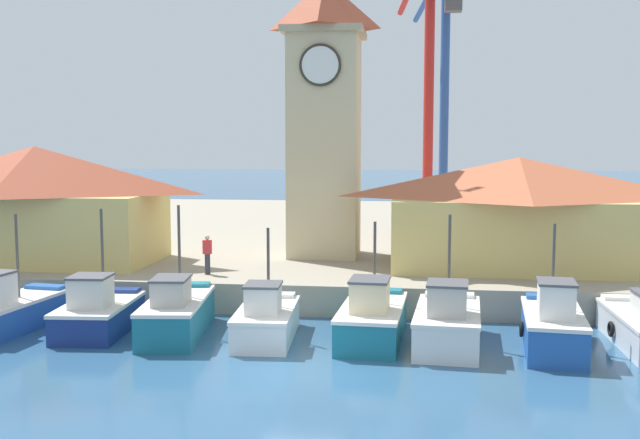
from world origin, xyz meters
TOP-DOWN VIEW (x-y plane):
  - ground_plane at (0.00, 0.00)m, footprint 300.00×300.00m
  - quay_wharf at (0.00, 26.55)m, footprint 120.00×40.00m
  - fishing_boat_far_left at (-10.78, 3.07)m, footprint 2.40×5.19m
  - fishing_boat_left_outer at (-7.58, 3.39)m, footprint 2.37×4.32m
  - fishing_boat_left_inner at (-4.78, 3.40)m, footprint 2.40×5.10m
  - fishing_boat_mid_left at (-1.63, 3.23)m, footprint 2.10×4.33m
  - fishing_boat_center at (1.89, 3.55)m, footprint 2.26×5.00m
  - fishing_boat_mid_right at (4.35, 3.15)m, footprint 2.37×4.74m
  - fishing_boat_right_inner at (7.64, 3.05)m, footprint 2.23×4.72m
  - clock_tower at (-0.97, 14.13)m, footprint 3.69×3.69m
  - warehouse_left at (-13.59, 10.69)m, footprint 11.07×5.69m
  - warehouse_right at (7.65, 11.79)m, footprint 11.03×6.00m
  - port_crane_near at (3.91, 21.49)m, footprint 2.96×8.89m
  - port_crane_far at (4.97, 26.53)m, footprint 3.04×7.76m
  - dock_worker_near_tower at (-5.10, 8.48)m, footprint 0.34×0.22m

SIDE VIEW (x-z plane):
  - ground_plane at x=0.00m, z-range 0.00..0.00m
  - quay_wharf at x=0.00m, z-range 0.00..1.19m
  - fishing_boat_mid_left at x=-1.63m, z-range -1.16..2.54m
  - fishing_boat_left_outer at x=-7.58m, z-range -1.42..2.85m
  - fishing_boat_far_left at x=-10.78m, z-range -1.29..2.76m
  - fishing_boat_center at x=1.89m, z-range -1.20..2.72m
  - fishing_boat_mid_right at x=4.35m, z-range -1.34..2.88m
  - fishing_boat_left_inner at x=-4.78m, z-range -1.44..2.98m
  - fishing_boat_right_inner at x=7.64m, z-range -1.19..2.80m
  - dock_worker_near_tower at x=-5.10m, z-range 1.23..2.85m
  - warehouse_right at x=7.65m, z-range 1.25..5.99m
  - warehouse_left at x=-13.59m, z-range 1.26..6.45m
  - port_crane_far at x=4.97m, z-range -0.91..15.50m
  - port_crane_near at x=3.91m, z-range -0.83..15.50m
  - clock_tower at x=-0.97m, z-range 0.73..15.16m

